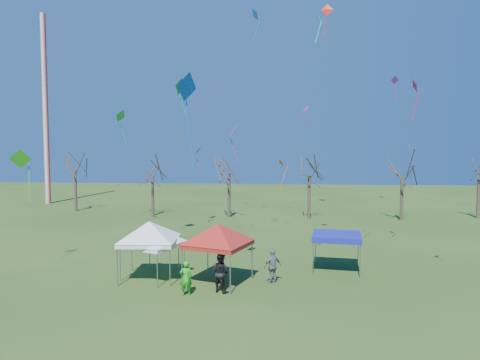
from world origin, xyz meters
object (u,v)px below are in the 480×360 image
Objects in this scene: tree_0 at (75,156)px; tent_white_mid at (149,225)px; tree_3 at (309,160)px; tree_5 at (480,164)px; tree_2 at (229,158)px; tree_4 at (403,161)px; radio_mast at (45,110)px; person_green at (186,278)px; tent_white_west at (153,230)px; tent_red at (218,228)px; person_dark at (220,272)px; person_grey at (273,266)px; tent_blue at (337,237)px; tree_1 at (152,163)px.

tent_white_mid is at bearing -56.51° from tree_0.
tree_3 is 1.06× the size of tree_5.
tree_4 is (17.72, -0.38, -0.23)m from tree_2.
radio_mast is at bearing 167.01° from tree_4.
person_green is (-16.95, -24.33, -5.21)m from tree_4.
person_green is (2.60, -2.53, -2.12)m from tent_white_mid.
tent_white_west is 0.84× the size of tent_white_mid.
person_green is (-1.30, -2.04, -2.14)m from tent_red.
tree_2 is (25.63, -9.62, -6.21)m from radio_mast.
tree_0 is at bearing -22.62° from person_dark.
radio_mast is 3.35× the size of tree_5.
tree_4 is 4.32× the size of person_grey.
tree_0 is 4.29× the size of person_dark.
tree_0 is at bearing 140.31° from tent_blue.
person_grey is at bearing -98.83° from tree_3.
tree_4 reaches higher than tent_blue.
tree_3 reaches higher than person_green.
tree_3 is 24.25m from tent_white_west.
person_dark is at bearing -50.24° from radio_mast.
tree_3 is at bearing -133.32° from person_grey.
person_dark is 1.16× the size of person_green.
tree_2 is 4.49× the size of person_grey.
tree_2 is at bearing 177.73° from tree_3.
person_green is (-7.63, -24.37, -5.23)m from tree_3.
person_green is at bearing -107.38° from tree_3.
tent_white_mid is at bearing -94.70° from tree_2.
tree_4 is at bearing -166.15° from tree_5.
tree_3 is at bearing 65.29° from tent_white_west.
tent_red is (-15.65, -22.28, -3.07)m from tree_4.
tree_2 reaches higher than tree_3.
tree_0 is 2.03× the size of tent_white_mid.
person_grey is at bearing -77.51° from tree_2.
radio_mast is 3.31× the size of tree_1.
tree_4 is (9.32, -0.04, -0.02)m from tree_3.
tent_red is at bearing -47.50° from person_dark.
tree_1 is 16.81m from tree_3.
tent_white_west is at bearing -114.71° from tree_3.
tent_white_west is at bearing -94.23° from tree_2.
radio_mast is 6.31× the size of tent_red.
tree_2 reaches higher than tree_4.
tree_2 is at bearing 113.98° from tent_blue.
tree_5 is (51.72, -7.93, -6.77)m from radio_mast.
tent_white_mid is at bearing 5.54° from person_dark.
radio_mast is at bearing 163.69° from tree_3.
tree_0 is at bearing -72.64° from person_green.
tree_4 is 4.67× the size of person_green.
tree_3 is at bearing -16.31° from radio_mast.
tree_0 is 27.09m from tree_3.
tent_white_mid is 2.46× the size of person_green.
person_green is at bearing -55.21° from tree_0.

